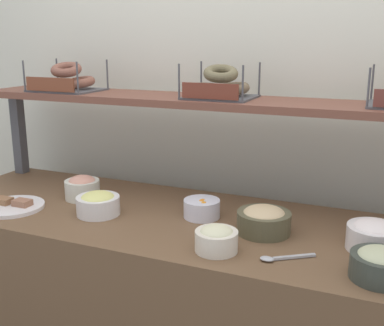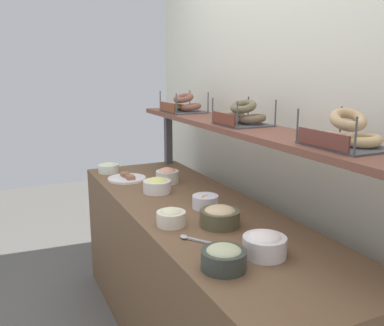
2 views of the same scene
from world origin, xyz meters
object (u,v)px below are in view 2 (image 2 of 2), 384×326
Objects in this scene: serving_plate_white at (127,178)px; bagel_basket_cinnamon_raisin at (183,105)px; bowl_scallion_spread at (109,168)px; bagel_basket_plain at (346,135)px; bowl_egg_salad at (157,185)px; bowl_lox_spread at (167,175)px; serving_spoon_near_plate at (192,239)px; bowl_fruit_salad at (205,202)px; bagel_basket_poppy at (242,116)px; bowl_cream_cheese at (265,244)px; bowl_tuna_salad at (224,257)px; bowl_potato_salad at (171,217)px; bowl_hummus at (220,216)px.

bagel_basket_cinnamon_raisin is at bearing 92.37° from serving_plate_white.
bagel_basket_plain is (1.69, 0.51, 0.44)m from bowl_scallion_spread.
bagel_basket_plain is (1.09, 0.37, 0.43)m from bowl_egg_salad.
serving_plate_white is at bearing -87.63° from bagel_basket_cinnamon_raisin.
bowl_lox_spread is 0.49× the size of bagel_basket_cinnamon_raisin.
bowl_lox_spread is 0.94× the size of serving_spoon_near_plate.
bagel_basket_poppy is (-0.02, 0.23, 0.44)m from bowl_fruit_salad.
bowl_scallion_spread is 0.49× the size of bagel_basket_cinnamon_raisin.
bowl_scallion_spread reaches higher than serving_spoon_near_plate.
bowl_cream_cheese reaches higher than serving_spoon_near_plate.
bowl_tuna_salad is at bearing -21.30° from bowl_fruit_salad.
bowl_tuna_salad reaches higher than serving_plate_white.
bagel_basket_cinnamon_raisin is at bearing 152.81° from bowl_potato_salad.
bowl_cream_cheese is 0.58× the size of bagel_basket_cinnamon_raisin.
bowl_fruit_salad is at bearing -15.43° from bagel_basket_cinnamon_raisin.
bowl_egg_salad is 0.75m from serving_spoon_near_plate.
bagel_basket_poppy is at bearing 31.14° from serving_plate_white.
serving_spoon_near_plate is 0.76m from bagel_basket_plain.
bagel_basket_cinnamon_raisin is 0.74m from bagel_basket_poppy.
serving_plate_white is at bearing -167.29° from bowl_egg_salad.
serving_spoon_near_plate is 0.52× the size of bagel_basket_cinnamon_raisin.
bagel_basket_cinnamon_raisin and bagel_basket_poppy have the same top height.
bowl_egg_salad is (-1.03, 0.12, -0.00)m from bowl_tuna_salad.
bowl_lox_spread is at bearing -44.82° from bagel_basket_cinnamon_raisin.
bowl_scallion_spread is (-1.25, -0.22, -0.01)m from bowl_hummus.
bowl_fruit_salad is 0.80× the size of bowl_cream_cheese.
bowl_hummus is 1.09× the size of bowl_cream_cheese.
bowl_lox_spread is 0.86× the size of bowl_tuna_salad.
bowl_fruit_salad is 0.48× the size of bagel_basket_poppy.
bowl_scallion_spread is 0.51× the size of bagel_basket_poppy.
bagel_basket_plain is at bearing 16.91° from bowl_scallion_spread.
bowl_fruit_salad is at bearing 145.40° from serving_spoon_near_plate.
serving_plate_white is (-0.90, 0.05, -0.03)m from bowl_potato_salad.
bagel_basket_cinnamon_raisin reaches higher than bowl_cream_cheese.
bowl_lox_spread is 0.52m from bagel_basket_cinnamon_raisin.
bowl_egg_salad is 1.23m from bagel_basket_plain.
bagel_basket_plain is (0.08, 0.30, 0.43)m from bowl_cream_cheese.
bowl_potato_salad is 1.14m from bowl_scallion_spread.
bowl_lox_spread is 0.81m from bowl_hummus.
bagel_basket_cinnamon_raisin is (0.23, 0.48, 0.44)m from bowl_scallion_spread.
bowl_tuna_salad is 1.39m from serving_plate_white.
bowl_potato_salad is 0.23m from bowl_hummus.
bagel_basket_plain is at bearing 54.88° from serving_spoon_near_plate.
bagel_basket_poppy is at bearing 128.33° from serving_spoon_near_plate.
bowl_potato_salad is 0.80× the size of bowl_cream_cheese.
bowl_fruit_salad is 0.89× the size of serving_spoon_near_plate.
bowl_egg_salad reaches higher than bowl_potato_salad.
bowl_tuna_salad is 0.60× the size of bagel_basket_poppy.
bagel_basket_poppy is (0.37, 0.36, 0.43)m from bowl_egg_salad.
bagel_basket_poppy reaches higher than bowl_hummus.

